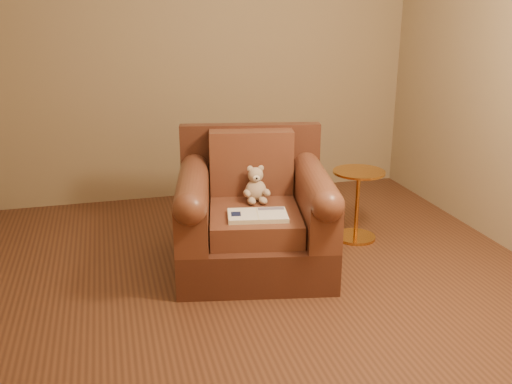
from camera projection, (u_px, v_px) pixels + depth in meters
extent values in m
plane|color=#56301D|center=(254.00, 289.00, 3.67)|extent=(4.00, 4.00, 0.00)
cube|color=#907958|center=(197.00, 50.00, 5.08)|extent=(4.00, 0.02, 2.70)
cube|color=#907958|center=(456.00, 175.00, 1.41)|extent=(4.00, 0.02, 2.70)
cube|color=#472417|center=(254.00, 247.00, 3.95)|extent=(1.19, 1.15, 0.29)
cube|color=#472417|center=(250.00, 166.00, 4.22)|extent=(1.02, 0.30, 0.63)
cube|color=brown|center=(255.00, 220.00, 3.84)|extent=(0.72, 0.81, 0.15)
cube|color=brown|center=(251.00, 162.00, 4.07)|extent=(0.61, 0.27, 0.46)
cube|color=brown|center=(193.00, 209.00, 3.78)|extent=(0.37, 0.89, 0.33)
cube|color=brown|center=(315.00, 207.00, 3.83)|extent=(0.37, 0.89, 0.33)
cylinder|color=brown|center=(192.00, 186.00, 3.73)|extent=(0.37, 0.89, 0.20)
cylinder|color=brown|center=(316.00, 183.00, 3.78)|extent=(0.37, 0.89, 0.20)
ellipsoid|color=tan|center=(256.00, 190.00, 3.97)|extent=(0.15, 0.13, 0.16)
sphere|color=tan|center=(256.00, 175.00, 3.95)|extent=(0.11, 0.11, 0.11)
ellipsoid|color=tan|center=(250.00, 169.00, 3.93)|extent=(0.04, 0.02, 0.04)
ellipsoid|color=tan|center=(261.00, 168.00, 3.94)|extent=(0.04, 0.02, 0.04)
ellipsoid|color=beige|center=(256.00, 178.00, 3.90)|extent=(0.05, 0.03, 0.04)
sphere|color=black|center=(257.00, 178.00, 3.89)|extent=(0.02, 0.02, 0.02)
ellipsoid|color=tan|center=(247.00, 193.00, 3.91)|extent=(0.05, 0.10, 0.05)
ellipsoid|color=tan|center=(267.00, 193.00, 3.92)|extent=(0.05, 0.10, 0.05)
ellipsoid|color=tan|center=(252.00, 201.00, 3.90)|extent=(0.06, 0.10, 0.05)
ellipsoid|color=tan|center=(263.00, 200.00, 3.91)|extent=(0.06, 0.10, 0.05)
cube|color=beige|center=(258.00, 216.00, 3.66)|extent=(0.42, 0.29, 0.03)
cube|color=white|center=(243.00, 214.00, 3.65)|extent=(0.22, 0.26, 0.00)
cube|color=white|center=(272.00, 213.00, 3.66)|extent=(0.22, 0.26, 0.00)
cube|color=beige|center=(258.00, 213.00, 3.66)|extent=(0.05, 0.23, 0.00)
cube|color=#0F1638|center=(236.00, 214.00, 3.65)|extent=(0.08, 0.09, 0.00)
cube|color=slate|center=(271.00, 209.00, 3.74)|extent=(0.18, 0.08, 0.00)
cylinder|color=gold|center=(355.00, 237.00, 4.46)|extent=(0.31, 0.31, 0.02)
cylinder|color=gold|center=(357.00, 205.00, 4.38)|extent=(0.03, 0.03, 0.51)
cylinder|color=gold|center=(359.00, 172.00, 4.29)|extent=(0.39, 0.39, 0.02)
cylinder|color=gold|center=(359.00, 174.00, 4.30)|extent=(0.03, 0.03, 0.02)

